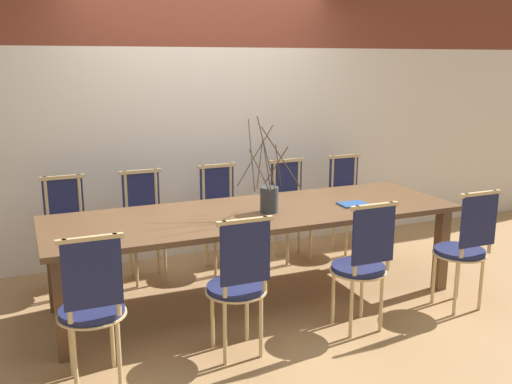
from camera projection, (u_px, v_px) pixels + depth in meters
The scene contains 14 objects.
ground_plane at pixel (256, 299), 4.57m from camera, with size 16.00×16.00×0.00m, color #A87F51.
wall_rear at pixel (202, 89), 5.37m from camera, with size 12.00×0.06×3.20m.
dining_table at pixel (256, 220), 4.42m from camera, with size 3.19×1.01×0.73m.
chair_near_leftend at pixel (92, 304), 3.24m from camera, with size 0.40×0.40×0.95m.
chair_near_left at pixel (239, 281), 3.58m from camera, with size 0.40×0.40×0.95m.
chair_near_center at pixel (362, 261), 3.93m from camera, with size 0.40×0.40×0.95m.
chair_near_right at pixel (465, 245), 4.27m from camera, with size 0.40×0.40×0.95m.
chair_far_leftend at pixel (67, 230), 4.64m from camera, with size 0.40×0.40×0.95m.
chair_far_left at pixel (145, 222), 4.89m from camera, with size 0.40×0.40×0.95m.
chair_far_center at pixel (221, 213), 5.15m from camera, with size 0.40×0.40×0.95m.
chair_far_right at pixel (291, 206), 5.42m from camera, with size 0.40×0.40×0.95m.
chair_far_rightend at pixel (349, 200), 5.66m from camera, with size 0.40×0.40×0.95m.
vase_centerpiece at pixel (269, 197), 4.34m from camera, with size 0.42×0.42×0.74m.
book_stack at pixel (353, 204), 4.58m from camera, with size 0.23×0.18×0.01m.
Camera 1 is at (-1.66, -3.92, 1.87)m, focal length 40.00 mm.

